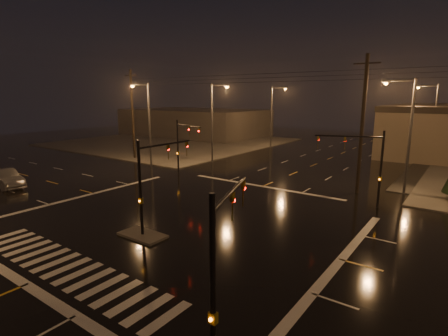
# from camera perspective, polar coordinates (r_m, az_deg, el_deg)

# --- Properties ---
(ground) EXTENTS (140.00, 140.00, 0.00)m
(ground) POSITION_cam_1_polar(r_m,az_deg,el_deg) (25.22, -6.24, -8.15)
(ground) COLOR black
(ground) RESTS_ON ground
(sidewalk_nw) EXTENTS (36.00, 36.00, 0.12)m
(sidewalk_nw) POSITION_cam_1_polar(r_m,az_deg,el_deg) (66.68, -8.27, 4.27)
(sidewalk_nw) COLOR #494741
(sidewalk_nw) RESTS_ON ground
(median_island) EXTENTS (3.00, 1.60, 0.15)m
(median_island) POSITION_cam_1_polar(r_m,az_deg,el_deg) (22.59, -13.14, -10.62)
(median_island) COLOR #494741
(median_island) RESTS_ON ground
(crosswalk) EXTENTS (15.00, 2.60, 0.01)m
(crosswalk) POSITION_cam_1_polar(r_m,az_deg,el_deg) (20.02, -24.28, -14.62)
(crosswalk) COLOR beige
(crosswalk) RESTS_ON ground
(stop_bar_near) EXTENTS (16.00, 0.50, 0.01)m
(stop_bar_near) POSITION_cam_1_polar(r_m,az_deg,el_deg) (19.25, -29.61, -16.23)
(stop_bar_near) COLOR beige
(stop_bar_near) RESTS_ON ground
(stop_bar_far) EXTENTS (16.00, 0.50, 0.01)m
(stop_bar_far) POSITION_cam_1_polar(r_m,az_deg,el_deg) (33.81, 6.30, -2.99)
(stop_bar_far) COLOR beige
(stop_bar_far) RESTS_ON ground
(commercial_block) EXTENTS (30.00, 18.00, 5.60)m
(commercial_block) POSITION_cam_1_polar(r_m,az_deg,el_deg) (78.60, -4.87, 7.46)
(commercial_block) COLOR #423C3A
(commercial_block) RESTS_ON ground
(signal_mast_median) EXTENTS (0.25, 4.59, 6.00)m
(signal_mast_median) POSITION_cam_1_polar(r_m,az_deg,el_deg) (22.08, -11.77, -1.06)
(signal_mast_median) COLOR black
(signal_mast_median) RESTS_ON ground
(signal_mast_ne) EXTENTS (4.84, 1.86, 6.00)m
(signal_mast_ne) POSITION_cam_1_polar(r_m,az_deg,el_deg) (28.83, 22.25, 1.35)
(signal_mast_ne) COLOR black
(signal_mast_ne) RESTS_ON ground
(signal_mast_nw) EXTENTS (4.84, 1.86, 6.00)m
(signal_mast_nw) POSITION_cam_1_polar(r_m,az_deg,el_deg) (37.92, -6.85, 4.43)
(signal_mast_nw) COLOR black
(signal_mast_nw) RESTS_ON ground
(signal_mast_se) EXTENTS (1.55, 3.87, 6.00)m
(signal_mast_se) POSITION_cam_1_polar(r_m,az_deg,el_deg) (10.82, -0.54, -14.76)
(signal_mast_se) COLOR black
(signal_mast_se) RESTS_ON ground
(streetlight_1) EXTENTS (2.77, 0.32, 10.00)m
(streetlight_1) POSITION_cam_1_polar(r_m,az_deg,el_deg) (44.82, -1.66, 8.19)
(streetlight_1) COLOR #38383A
(streetlight_1) RESTS_ON ground
(streetlight_2) EXTENTS (2.77, 0.32, 10.00)m
(streetlight_2) POSITION_cam_1_polar(r_m,az_deg,el_deg) (58.34, 8.03, 8.89)
(streetlight_2) COLOR #38383A
(streetlight_2) RESTS_ON ground
(streetlight_3) EXTENTS (2.77, 0.32, 10.00)m
(streetlight_3) POSITION_cam_1_polar(r_m,az_deg,el_deg) (34.01, 27.66, 5.76)
(streetlight_3) COLOR #38383A
(streetlight_3) RESTS_ON ground
(streetlight_4) EXTENTS (2.77, 0.32, 10.00)m
(streetlight_4) POSITION_cam_1_polar(r_m,az_deg,el_deg) (53.84, 30.83, 7.15)
(streetlight_4) COLOR #38383A
(streetlight_4) RESTS_ON ground
(streetlight_5) EXTENTS (0.32, 2.77, 10.00)m
(streetlight_5) POSITION_cam_1_polar(r_m,az_deg,el_deg) (43.07, -12.42, 7.79)
(streetlight_5) COLOR #38383A
(streetlight_5) RESTS_ON ground
(utility_pole_0) EXTENTS (2.20, 0.32, 12.00)m
(utility_pole_0) POSITION_cam_1_polar(r_m,az_deg,el_deg) (49.43, -14.70, 8.53)
(utility_pole_0) COLOR black
(utility_pole_0) RESTS_ON ground
(utility_pole_1) EXTENTS (2.20, 0.32, 12.00)m
(utility_pole_1) POSITION_cam_1_polar(r_m,az_deg,el_deg) (32.64, 21.64, 6.66)
(utility_pole_1) COLOR black
(utility_pole_1) RESTS_ON ground
(car_crossing) EXTENTS (5.30, 2.13, 1.71)m
(car_crossing) POSITION_cam_1_polar(r_m,az_deg,el_deg) (39.07, -32.13, -1.46)
(car_crossing) COLOR #54575B
(car_crossing) RESTS_ON ground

